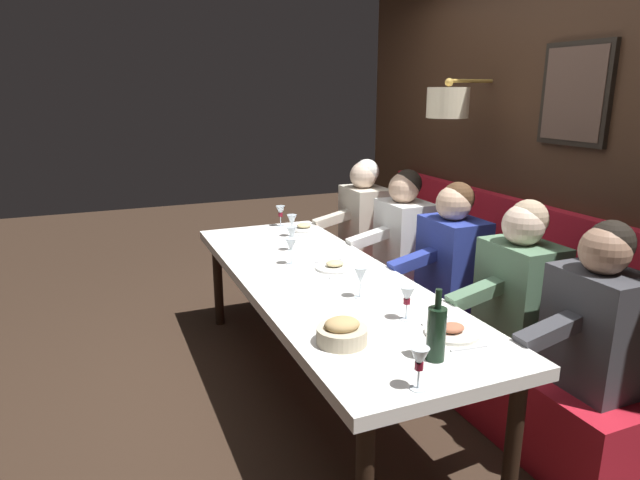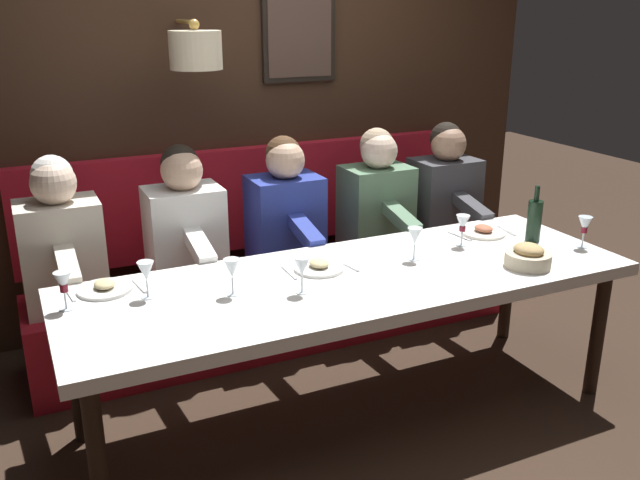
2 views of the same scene
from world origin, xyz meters
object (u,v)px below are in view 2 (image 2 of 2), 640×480
at_px(wine_glass_2, 463,224).
at_px(wine_glass_6, 146,272).
at_px(wine_glass_5, 585,226).
at_px(wine_glass_1, 415,237).
at_px(diner_nearest, 445,190).
at_px(wine_glass_0, 232,269).
at_px(dining_table, 353,288).
at_px(diner_near, 377,198).
at_px(diner_farthest, 61,240).
at_px(wine_glass_4, 63,283).
at_px(diner_far, 185,223).
at_px(diner_middle, 285,210).
at_px(wine_glass_3, 302,268).
at_px(bread_bowl, 528,257).
at_px(wine_bottle, 534,220).

bearing_deg(wine_glass_2, wine_glass_6, 89.41).
xyz_separation_m(wine_glass_2, wine_glass_6, (0.02, 1.62, 0.00)).
bearing_deg(wine_glass_5, wine_glass_1, 76.45).
relative_size(diner_nearest, wine_glass_0, 4.82).
relative_size(dining_table, diner_near, 3.37).
bearing_deg(dining_table, diner_nearest, -51.76).
bearing_deg(wine_glass_2, diner_farthest, 68.46).
distance_m(dining_table, wine_glass_4, 1.27).
bearing_deg(wine_glass_4, wine_glass_2, -91.15).
distance_m(diner_nearest, diner_near, 0.50).
bearing_deg(diner_nearest, dining_table, 128.24).
relative_size(wine_glass_2, wine_glass_5, 1.00).
distance_m(diner_far, wine_glass_4, 0.99).
distance_m(wine_glass_1, wine_glass_4, 1.62).
xyz_separation_m(diner_middle, wine_glass_5, (-1.04, -1.23, 0.04)).
height_order(diner_farthest, wine_glass_3, diner_farthest).
xyz_separation_m(diner_farthest, wine_glass_4, (-0.71, 0.05, 0.04)).
xyz_separation_m(diner_near, wine_glass_5, (-1.04, -0.63, 0.04)).
xyz_separation_m(wine_glass_2, bread_bowl, (-0.38, -0.11, -0.07)).
xyz_separation_m(dining_table, diner_farthest, (0.88, 1.19, 0.14)).
distance_m(wine_glass_2, bread_bowl, 0.40).
bearing_deg(wine_glass_4, wine_glass_0, -102.32).
bearing_deg(diner_nearest, wine_glass_5, -172.44).
bearing_deg(dining_table, diner_middle, -1.55).
distance_m(wine_glass_0, wine_glass_5, 1.84).
bearing_deg(diner_middle, diner_near, -90.00).
relative_size(wine_glass_4, wine_glass_6, 1.00).
bearing_deg(diner_far, diner_nearest, -90.00).
bearing_deg(wine_glass_4, dining_table, -97.88).
bearing_deg(bread_bowl, wine_glass_1, 54.97).
distance_m(diner_middle, wine_glass_4, 1.45).
distance_m(dining_table, bread_bowl, 0.86).
height_order(diner_middle, wine_glass_1, diner_middle).
xyz_separation_m(diner_middle, bread_bowl, (-1.13, -0.79, -0.03)).
distance_m(dining_table, diner_farthest, 1.49).
height_order(diner_far, wine_glass_1, diner_far).
relative_size(wine_glass_3, wine_glass_4, 1.00).
bearing_deg(wine_glass_4, wine_bottle, -93.44).
relative_size(diner_near, wine_glass_2, 4.82).
bearing_deg(wine_glass_5, diner_farthest, 67.08).
xyz_separation_m(wine_glass_5, wine_bottle, (0.19, 0.17, 0.00)).
height_order(diner_near, diner_far, same).
bearing_deg(wine_glass_2, wine_glass_4, 88.85).
bearing_deg(bread_bowl, wine_glass_6, 76.97).
height_order(wine_glass_2, bread_bowl, wine_glass_2).
relative_size(diner_nearest, wine_glass_3, 4.82).
height_order(diner_far, wine_glass_5, diner_far).
relative_size(diner_nearest, diner_near, 1.00).
xyz_separation_m(diner_farthest, wine_glass_0, (-0.86, -0.62, 0.04)).
xyz_separation_m(diner_far, wine_glass_2, (-0.75, -1.27, 0.04)).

